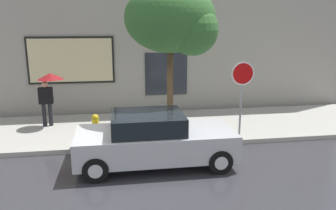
{
  "coord_description": "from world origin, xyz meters",
  "views": [
    {
      "loc": [
        -0.44,
        -8.69,
        3.8
      ],
      "look_at": [
        1.21,
        1.8,
        1.2
      ],
      "focal_mm": 35.85,
      "sensor_mm": 36.0,
      "label": 1
    }
  ],
  "objects": [
    {
      "name": "sidewalk",
      "position": [
        0.0,
        3.0,
        0.07
      ],
      "size": [
        20.0,
        4.0,
        0.15
      ],
      "primitive_type": "cube",
      "color": "#A3A099",
      "rests_on": "ground"
    },
    {
      "name": "stop_sign",
      "position": [
        3.54,
        1.35,
        1.9
      ],
      "size": [
        0.76,
        0.1,
        2.48
      ],
      "color": "gray",
      "rests_on": "sidewalk"
    },
    {
      "name": "building_facade",
      "position": [
        -0.02,
        5.5,
        3.48
      ],
      "size": [
        20.0,
        0.67,
        7.0
      ],
      "color": "#9E998E",
      "rests_on": "ground"
    },
    {
      "name": "street_tree",
      "position": [
        1.38,
        1.59,
        3.86
      ],
      "size": [
        2.79,
        2.37,
        4.84
      ],
      "color": "#4C3823",
      "rests_on": "sidewalk"
    },
    {
      "name": "ground_plane",
      "position": [
        0.0,
        0.0,
        0.0
      ],
      "size": [
        60.0,
        60.0,
        0.0
      ],
      "primitive_type": "plane",
      "color": "#333338"
    },
    {
      "name": "fire_hydrant",
      "position": [
        -1.15,
        2.04,
        0.53
      ],
      "size": [
        0.3,
        0.44,
        0.77
      ],
      "color": "yellow",
      "rests_on": "sidewalk"
    },
    {
      "name": "pedestrian_with_umbrella",
      "position": [
        -2.81,
        3.58,
        1.65
      ],
      "size": [
        0.91,
        0.91,
        1.93
      ],
      "color": "black",
      "rests_on": "sidewalk"
    },
    {
      "name": "parked_car",
      "position": [
        0.52,
        -0.1,
        0.72
      ],
      "size": [
        4.25,
        1.92,
        1.46
      ],
      "color": "#B7BABF",
      "rests_on": "ground"
    }
  ]
}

